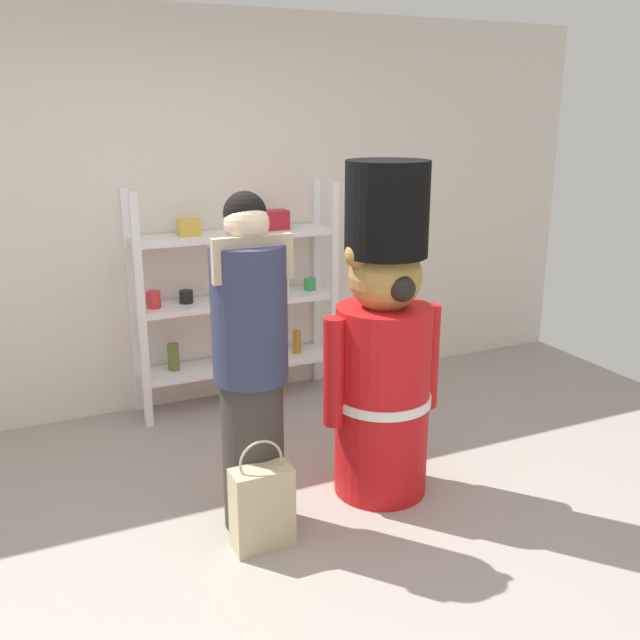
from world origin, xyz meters
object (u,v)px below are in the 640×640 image
(merchandise_shelf, at_px, (236,297))
(shopping_bag, at_px, (262,507))
(teddy_bear_guard, at_px, (383,348))
(person_shopper, at_px, (251,363))

(merchandise_shelf, distance_m, shopping_bag, 1.86)
(shopping_bag, bearing_deg, teddy_bear_guard, 17.00)
(person_shopper, bearing_deg, teddy_bear_guard, 1.94)
(teddy_bear_guard, bearing_deg, shopping_bag, -163.00)
(teddy_bear_guard, distance_m, shopping_bag, 0.99)
(person_shopper, xyz_separation_m, shopping_bag, (-0.04, -0.21, -0.63))
(merchandise_shelf, bearing_deg, person_shopper, -105.77)
(merchandise_shelf, relative_size, teddy_bear_guard, 0.86)
(merchandise_shelf, relative_size, person_shopper, 0.92)
(merchandise_shelf, height_order, shopping_bag, merchandise_shelf)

